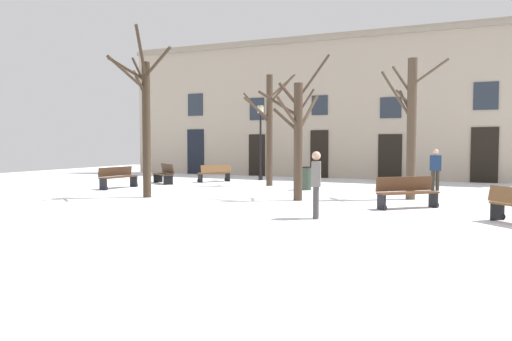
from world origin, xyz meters
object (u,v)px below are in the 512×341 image
Objects in this scene: streetlamp at (261,134)px; person_near_bench at (316,181)px; bench_by_litter_bin at (164,174)px; tree_foreground at (297,133)px; litter_bin at (306,178)px; bench_facing_shops at (407,192)px; bench_back_to_back_left at (215,173)px; tree_right_of_center at (145,117)px; tree_near_facade at (270,126)px; bench_near_lamp at (118,177)px; person_crossing_plaza at (435,168)px; tree_center at (411,123)px.

streetlamp is 2.25× the size of person_near_bench.
bench_by_litter_bin is 12.00m from person_near_bench.
person_near_bench is at bearing -63.43° from tree_foreground.
litter_bin is 6.92m from bench_by_litter_bin.
bench_facing_shops is 1.05× the size of bench_back_to_back_left.
tree_foreground is at bearing 12.12° from bench_by_litter_bin.
bench_by_litter_bin is at bearing 116.32° from bench_facing_shops.
tree_right_of_center is 6.76m from litter_bin.
streetlamp reaches higher than person_near_bench.
litter_bin is at bearing -29.62° from tree_near_facade.
tree_near_facade reaches higher than person_near_bench.
bench_near_lamp is (-3.54, -6.47, -1.83)m from streetlamp.
bench_by_litter_bin is at bearing 118.54° from tree_right_of_center.
litter_bin is 7.67m from bench_near_lamp.
bench_facing_shops is (3.56, -0.62, -1.72)m from tree_foreground.
bench_back_to_back_left is at bearing 165.48° from tree_near_facade.
bench_facing_shops is at bearing 62.25° from person_crossing_plaza.
person_crossing_plaza is at bearing 123.11° from bench_back_to_back_left.
tree_near_facade is 1.04× the size of tree_foreground.
tree_near_facade is 5.40× the size of litter_bin.
bench_near_lamp is 1.15× the size of person_crossing_plaza.
bench_back_to_back_left is at bearing 83.56° from bench_by_litter_bin.
bench_facing_shops is (8.12, -8.00, -1.83)m from streetlamp.
tree_right_of_center is at bearing -121.15° from bench_near_lamp.
streetlamp is 11.55m from bench_facing_shops.
tree_right_of_center is at bearing -109.15° from tree_near_facade.
litter_bin is (2.05, -1.16, -2.14)m from tree_near_facade.
streetlamp is at bearing 175.65° from bench_back_to_back_left.
tree_near_facade is 2.99× the size of bench_facing_shops.
tree_center is 4.97m from litter_bin.
person_near_bench reaches higher than bench_by_litter_bin.
tree_right_of_center is 5.22m from tree_foreground.
person_crossing_plaza reaches higher than bench_by_litter_bin.
tree_near_facade is 8.60m from bench_facing_shops.
streetlamp reaches higher than litter_bin.
tree_right_of_center reaches higher than streetlamp.
person_crossing_plaza is at bearing 53.73° from tree_foreground.
bench_facing_shops is at bearing -84.67° from tree_center.
person_crossing_plaza reaches higher than bench_near_lamp.
tree_right_of_center is 6.25m from bench_by_litter_bin.
litter_bin is at bearing -46.66° from streetlamp.
bench_near_lamp is at bearing 173.59° from tree_foreground.
tree_center is 3.17m from bench_facing_shops.
bench_facing_shops is at bearing 92.21° from bench_back_to_back_left.
person_near_bench is at bearing -60.11° from tree_near_facade.
tree_near_facade reaches higher than tree_center.
bench_near_lamp is at bearing -118.70° from streetlamp.
tree_near_facade is 2.64× the size of bench_near_lamp.
litter_bin reaches higher than bench_back_to_back_left.
bench_by_litter_bin is at bearing 170.19° from tree_center.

